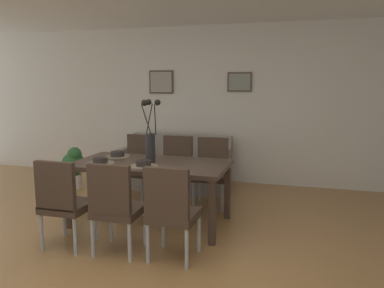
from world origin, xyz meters
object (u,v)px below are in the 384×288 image
bowl_far_left (143,163)px  framed_picture_center (240,82)px  bowl_near_left (100,160)px  dining_table (151,169)px  centerpiece_vase (150,139)px  framed_picture_left (161,82)px  dining_chair_mid_left (171,209)px  potted_plant (74,165)px  dining_chair_near_left (63,200)px  dining_chair_far_left (115,204)px  sofa (176,169)px  dining_chair_mid_right (211,168)px  dining_chair_far_right (176,166)px  dining_chair_near_right (138,164)px  bowl_near_right (117,154)px

bowl_far_left → framed_picture_center: size_ratio=0.43×
bowl_near_left → dining_table: bearing=21.4°
centerpiece_vase → bowl_far_left: (-0.00, -0.21, -0.24)m
framed_picture_left → dining_chair_mid_left: bearing=-67.9°
dining_chair_mid_left → framed_picture_center: size_ratio=2.32×
potted_plant → dining_chair_near_left: bearing=-59.1°
dining_chair_far_left → sofa: (-0.25, 2.58, -0.23)m
dining_table → dining_chair_mid_right: size_ratio=1.96×
dining_chair_near_left → dining_chair_far_right: 1.88m
dining_chair_mid_right → framed_picture_center: size_ratio=2.32×
dining_chair_far_left → dining_chair_far_right: (0.01, 1.77, 0.00)m
dining_chair_near_right → framed_picture_center: (1.23, 1.31, 1.16)m
sofa → potted_plant: (-1.50, -0.62, 0.09)m
dining_chair_near_left → bowl_near_left: (0.03, 0.70, 0.27)m
dining_table → dining_chair_mid_right: 1.03m
dining_chair_near_left → framed_picture_center: framed_picture_center is taller
centerpiece_vase → sofa: (-0.26, 1.69, -0.74)m
centerpiece_vase → dining_chair_near_right: bearing=122.8°
bowl_near_left → dining_chair_mid_right: bearing=45.4°
dining_table → bowl_near_left: (-0.54, -0.21, 0.12)m
dining_chair_near_left → dining_chair_far_left: bearing=2.2°
dining_chair_near_left → bowl_far_left: size_ratio=5.41×
bowl_near_right → framed_picture_center: 2.48m
potted_plant → dining_chair_mid_right: bearing=-5.1°
framed_picture_center → bowl_near_right: bearing=-121.9°
dining_chair_near_right → centerpiece_vase: 1.14m
dining_chair_near_left → bowl_near_left: size_ratio=5.41×
bowl_far_left → dining_chair_far_right: bearing=89.6°
dining_chair_near_left → bowl_near_right: size_ratio=5.41×
bowl_near_left → sofa: size_ratio=0.10×
framed_picture_left → sofa: bearing=-48.7°
dining_chair_near_right → framed_picture_left: (-0.13, 1.31, 1.16)m
dining_chair_far_right → dining_chair_mid_right: 0.52m
sofa → framed_picture_left: bearing=131.3°
dining_chair_far_left → bowl_far_left: bearing=89.4°
dining_chair_near_right → bowl_far_left: (0.55, -1.07, 0.27)m
framed_picture_left → dining_chair_far_right: bearing=-61.9°
bowl_near_left → bowl_near_right: same height
bowl_near_left → framed_picture_left: size_ratio=0.39×
centerpiece_vase → framed_picture_left: bearing=107.4°
potted_plant → dining_chair_mid_left: bearing=-40.0°
dining_chair_near_left → dining_chair_far_left: same height
dining_chair_near_right → potted_plant: (-1.20, 0.21, -0.14)m
bowl_near_right → bowl_far_left: (0.54, -0.42, 0.00)m
dining_chair_near_right → potted_plant: 1.23m
framed_picture_center → sofa: bearing=-152.7°
centerpiece_vase → dining_table: bearing=-124.7°
dining_table → dining_chair_far_left: size_ratio=1.96×
bowl_near_left → dining_chair_mid_left: bearing=-30.8°
bowl_near_right → framed_picture_left: 2.16m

